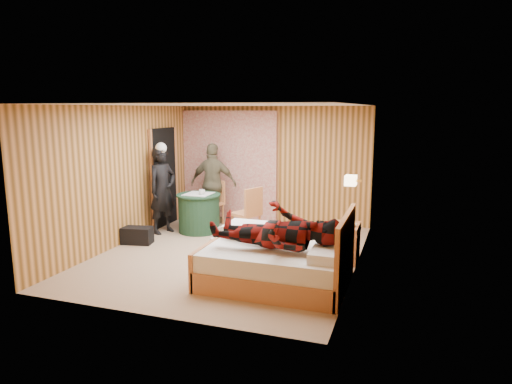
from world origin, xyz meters
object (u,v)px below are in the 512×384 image
(bed, at_px, (279,261))
(woman_standing, at_px, (163,190))
(wall_lamp, at_px, (351,180))
(nightstand, at_px, (345,242))
(man_on_bed, at_px, (276,220))
(chair_far, at_px, (214,199))
(chair_near, at_px, (249,210))
(man_at_table, at_px, (214,184))
(round_table, at_px, (199,213))
(duffel_bag, at_px, (137,235))

(bed, relative_size, woman_standing, 1.16)
(wall_lamp, bearing_deg, nightstand, -104.26)
(wall_lamp, height_order, man_on_bed, man_on_bed)
(bed, distance_m, nightstand, 1.46)
(wall_lamp, relative_size, woman_standing, 0.15)
(chair_far, xyz_separation_m, chair_near, (1.12, -0.91, 0.04))
(chair_far, height_order, man_at_table, man_at_table)
(round_table, bearing_deg, bed, -42.88)
(wall_lamp, relative_size, chair_far, 0.28)
(nightstand, bearing_deg, man_at_table, 152.19)
(wall_lamp, distance_m, chair_far, 3.42)
(man_at_table, height_order, man_on_bed, man_on_bed)
(nightstand, relative_size, man_at_table, 0.36)
(chair_near, bearing_deg, wall_lamp, 101.61)
(man_at_table, bearing_deg, wall_lamp, 150.35)
(nightstand, distance_m, duffel_bag, 3.74)
(wall_lamp, xyz_separation_m, chair_far, (-3.04, 1.38, -0.76))
(round_table, distance_m, chair_far, 0.71)
(nightstand, relative_size, round_table, 0.71)
(wall_lamp, bearing_deg, chair_far, 155.60)
(man_at_table, xyz_separation_m, man_on_bed, (2.29, -3.06, 0.10))
(wall_lamp, relative_size, nightstand, 0.42)
(round_table, relative_size, duffel_bag, 1.61)
(wall_lamp, relative_size, duffel_bag, 0.48)
(bed, height_order, round_table, bed)
(bed, height_order, duffel_bag, bed)
(chair_near, distance_m, man_at_table, 1.52)
(duffel_bag, height_order, man_on_bed, man_on_bed)
(woman_standing, distance_m, man_at_table, 1.21)
(chair_far, bearing_deg, round_table, -74.33)
(duffel_bag, bearing_deg, man_on_bed, -32.45)
(duffel_bag, xyz_separation_m, man_at_table, (0.71, 1.86, 0.71))
(duffel_bag, distance_m, man_on_bed, 3.33)
(round_table, distance_m, duffel_bag, 1.35)
(wall_lamp, height_order, chair_far, wall_lamp)
(wall_lamp, distance_m, round_table, 3.27)
(nightstand, relative_size, man_on_bed, 0.35)
(round_table, distance_m, man_at_table, 0.87)
(nightstand, distance_m, round_table, 3.14)
(chair_near, xyz_separation_m, man_on_bed, (1.14, -2.11, 0.38))
(bed, relative_size, man_on_bed, 1.12)
(round_table, xyz_separation_m, man_at_table, (0.00, 0.73, 0.47))
(nightstand, bearing_deg, chair_far, 152.66)
(duffel_bag, bearing_deg, chair_far, 57.37)
(chair_far, bearing_deg, duffel_bag, -94.32)
(nightstand, height_order, woman_standing, woman_standing)
(man_on_bed, bearing_deg, woman_standing, 145.11)
(duffel_bag, relative_size, man_on_bed, 0.31)
(chair_near, bearing_deg, woman_standing, -62.72)
(chair_near, relative_size, man_at_table, 0.58)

